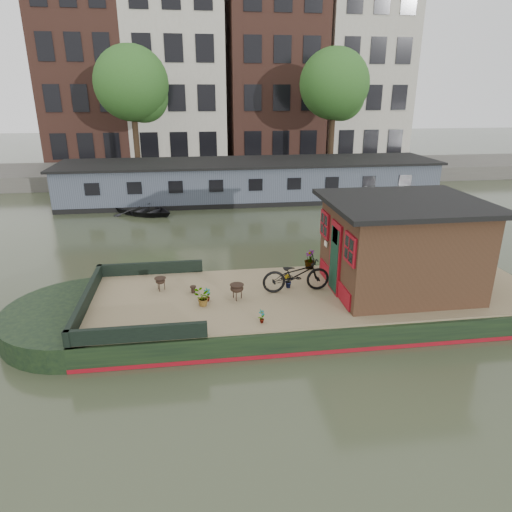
{
  "coord_description": "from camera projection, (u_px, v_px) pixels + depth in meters",
  "views": [
    {
      "loc": [
        -3.17,
        -10.74,
        5.7
      ],
      "look_at": [
        -1.59,
        0.5,
        1.57
      ],
      "focal_mm": 32.0,
      "sensor_mm": 36.0,
      "label": 1
    }
  ],
  "objects": [
    {
      "name": "tree_right",
      "position": [
        336.0,
        87.0,
        28.89
      ],
      "size": [
        4.4,
        4.4,
        7.4
      ],
      "color": "#332316",
      "rests_on": "quay"
    },
    {
      "name": "bollard_port",
      "position": [
        193.0,
        289.0,
        12.05
      ],
      "size": [
        0.16,
        0.16,
        0.19
      ],
      "primitive_type": "cylinder",
      "color": "black",
      "rests_on": "houseboat_deck"
    },
    {
      "name": "potted_plant_b",
      "position": [
        288.0,
        281.0,
        12.36
      ],
      "size": [
        0.26,
        0.26,
        0.37
      ],
      "primitive_type": "imported",
      "rotation": [
        0.0,
        0.0,
        2.36
      ],
      "color": "brown",
      "rests_on": "houseboat_deck"
    },
    {
      "name": "brazier_rear",
      "position": [
        161.0,
        284.0,
        12.19
      ],
      "size": [
        0.42,
        0.42,
        0.35
      ],
      "primitive_type": null,
      "rotation": [
        0.0,
        0.0,
        0.34
      ],
      "color": "black",
      "rests_on": "houseboat_deck"
    },
    {
      "name": "tree_left",
      "position": [
        134.0,
        87.0,
        27.26
      ],
      "size": [
        4.4,
        4.4,
        7.4
      ],
      "color": "#332316",
      "rests_on": "quay"
    },
    {
      "name": "brazier_front",
      "position": [
        237.0,
        292.0,
        11.65
      ],
      "size": [
        0.44,
        0.44,
        0.41
      ],
      "primitive_type": null,
      "rotation": [
        0.0,
        0.0,
        0.17
      ],
      "color": "black",
      "rests_on": "houseboat_deck"
    },
    {
      "name": "bollard_stbd",
      "position": [
        86.0,
        336.0,
        9.79
      ],
      "size": [
        0.16,
        0.16,
        0.18
      ],
      "primitive_type": "cylinder",
      "color": "black",
      "rests_on": "houseboat_deck"
    },
    {
      "name": "far_houseboat",
      "position": [
        251.0,
        182.0,
        25.05
      ],
      "size": [
        20.4,
        4.4,
        2.11
      ],
      "color": "#444C5B",
      "rests_on": "ground"
    },
    {
      "name": "cabin",
      "position": [
        401.0,
        245.0,
        12.0
      ],
      "size": [
        4.0,
        3.5,
        2.42
      ],
      "color": "#311F13",
      "rests_on": "houseboat_deck"
    },
    {
      "name": "potted_plant_c",
      "position": [
        202.0,
        298.0,
        11.28
      ],
      "size": [
        0.45,
        0.41,
        0.43
      ],
      "primitive_type": "imported",
      "rotation": [
        0.0,
        0.0,
        3.36
      ],
      "color": "#A73F30",
      "rests_on": "houseboat_deck"
    },
    {
      "name": "quay",
      "position": [
        239.0,
        172.0,
        31.28
      ],
      "size": [
        60.0,
        6.0,
        0.9
      ],
      "primitive_type": "cube",
      "color": "#47443F",
      "rests_on": "ground"
    },
    {
      "name": "houseboat_deck",
      "position": [
        318.0,
        293.0,
        12.14
      ],
      "size": [
        11.8,
        3.8,
        0.05
      ],
      "primitive_type": "cube",
      "color": "olive",
      "rests_on": "houseboat_hull"
    },
    {
      "name": "bow_bulwark",
      "position": [
        122.0,
        297.0,
        11.41
      ],
      "size": [
        3.0,
        4.0,
        0.35
      ],
      "color": "black",
      "rests_on": "houseboat_deck"
    },
    {
      "name": "bicycle",
      "position": [
        296.0,
        274.0,
        12.04
      ],
      "size": [
        1.83,
        0.7,
        0.95
      ],
      "primitive_type": "imported",
      "rotation": [
        0.0,
        0.0,
        1.61
      ],
      "color": "black",
      "rests_on": "houseboat_deck"
    },
    {
      "name": "houseboat_hull",
      "position": [
        268.0,
        308.0,
        12.09
      ],
      "size": [
        14.01,
        4.02,
        0.6
      ],
      "color": "black",
      "rests_on": "ground"
    },
    {
      "name": "potted_plant_e",
      "position": [
        262.0,
        316.0,
        10.46
      ],
      "size": [
        0.21,
        0.21,
        0.34
      ],
      "primitive_type": "imported",
      "rotation": [
        0.0,
        0.0,
        0.79
      ],
      "color": "#98592C",
      "rests_on": "houseboat_deck"
    },
    {
      "name": "potted_plant_d",
      "position": [
        310.0,
        259.0,
        13.64
      ],
      "size": [
        0.41,
        0.41,
        0.58
      ],
      "primitive_type": "imported",
      "rotation": [
        0.0,
        0.0,
        5.03
      ],
      "color": "brown",
      "rests_on": "houseboat_deck"
    },
    {
      "name": "ground",
      "position": [
        317.0,
        314.0,
        12.36
      ],
      "size": [
        120.0,
        120.0,
        0.0
      ],
      "primitive_type": "plane",
      "color": "#2E3421",
      "rests_on": "ground"
    },
    {
      "name": "townhouse_row",
      "position": [
        230.0,
        60.0,
        35.27
      ],
      "size": [
        27.25,
        8.0,
        16.5
      ],
      "color": "brown",
      "rests_on": "ground"
    },
    {
      "name": "dinghy",
      "position": [
        144.0,
        208.0,
        22.21
      ],
      "size": [
        3.77,
        3.55,
        0.64
      ],
      "primitive_type": "imported",
      "rotation": [
        0.0,
        0.0,
        0.96
      ],
      "color": "black",
      "rests_on": "ground"
    },
    {
      "name": "potted_plant_a",
      "position": [
        207.0,
        295.0,
        11.55
      ],
      "size": [
        0.23,
        0.21,
        0.36
      ],
      "primitive_type": "imported",
      "rotation": [
        0.0,
        0.0,
        0.57
      ],
      "color": "brown",
      "rests_on": "houseboat_deck"
    }
  ]
}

